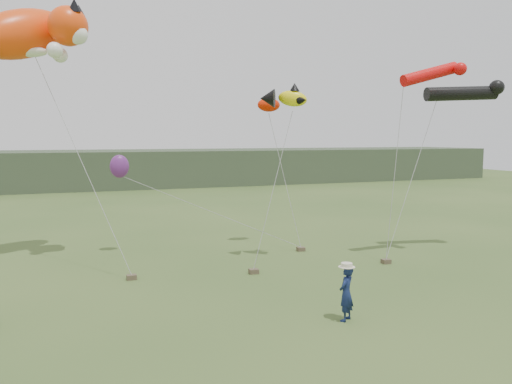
# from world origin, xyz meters

# --- Properties ---
(ground) EXTENTS (120.00, 120.00, 0.00)m
(ground) POSITION_xyz_m (0.00, 0.00, 0.00)
(ground) COLOR #385123
(ground) RESTS_ON ground
(headland) EXTENTS (90.00, 13.00, 4.00)m
(headland) POSITION_xyz_m (-3.11, 44.69, 1.92)
(headland) COLOR #2D3D28
(headland) RESTS_ON ground
(festival_attendant) EXTENTS (0.74, 0.69, 1.70)m
(festival_attendant) POSITION_xyz_m (0.36, -1.08, 0.85)
(festival_attendant) COLOR #131E48
(festival_attendant) RESTS_ON ground
(sandbag_anchors) EXTENTS (15.74, 6.01, 0.19)m
(sandbag_anchors) POSITION_xyz_m (-1.40, 4.94, 0.10)
(sandbag_anchors) COLOR brown
(sandbag_anchors) RESTS_ON ground
(cat_kite) EXTENTS (6.09, 4.38, 3.37)m
(cat_kite) POSITION_xyz_m (-8.71, 10.52, 10.07)
(cat_kite) COLOR #FF430B
(cat_kite) RESTS_ON ground
(fish_kite) EXTENTS (2.28, 1.49, 1.10)m
(fish_kite) POSITION_xyz_m (1.48, 6.44, 7.24)
(fish_kite) COLOR yellow
(fish_kite) RESTS_ON ground
(tube_kites) EXTENTS (5.90, 2.13, 1.75)m
(tube_kites) POSITION_xyz_m (9.87, 5.29, 7.94)
(tube_kites) COLOR black
(tube_kites) RESTS_ON ground
(misc_kites) EXTENTS (8.32, 1.36, 3.87)m
(misc_kites) POSITION_xyz_m (-1.63, 10.04, 5.64)
(misc_kites) COLOR red
(misc_kites) RESTS_ON ground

